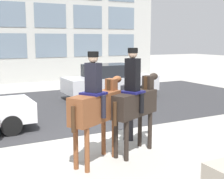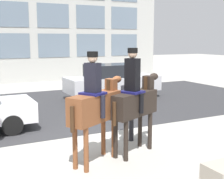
{
  "view_description": "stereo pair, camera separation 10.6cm",
  "coord_description": "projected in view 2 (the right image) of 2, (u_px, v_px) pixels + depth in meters",
  "views": [
    {
      "loc": [
        -3.43,
        -7.79,
        2.82
      ],
      "look_at": [
        0.17,
        -0.88,
        1.56
      ],
      "focal_mm": 50.0,
      "sensor_mm": 36.0,
      "label": 1
    },
    {
      "loc": [
        -3.33,
        -7.84,
        2.82
      ],
      "look_at": [
        0.17,
        -0.88,
        1.56
      ],
      "focal_mm": 50.0,
      "sensor_mm": 36.0,
      "label": 2
    }
  ],
  "objects": [
    {
      "name": "road_surface",
      "position": [
        48.0,
        107.0,
        13.03
      ],
      "size": [
        21.47,
        8.5,
        0.01
      ],
      "color": "#2D2D30",
      "rests_on": "ground_plane"
    },
    {
      "name": "mounted_horse_lead",
      "position": [
        96.0,
        105.0,
        7.03
      ],
      "size": [
        1.71,
        1.15,
        2.56
      ],
      "rotation": [
        0.0,
        0.0,
        0.51
      ],
      "color": "brown",
      "rests_on": "ground_plane"
    },
    {
      "name": "street_car_far_lane",
      "position": [
        112.0,
        81.0,
        15.01
      ],
      "size": [
        4.5,
        1.81,
        1.64
      ],
      "color": "#B7B7BC",
      "rests_on": "ground_plane"
    },
    {
      "name": "mounted_horse_companion",
      "position": [
        135.0,
        100.0,
        7.63
      ],
      "size": [
        1.77,
        1.04,
        2.62
      ],
      "rotation": [
        0.0,
        0.0,
        0.43
      ],
      "color": "black",
      "rests_on": "ground_plane"
    },
    {
      "name": "pedestrian_bystander",
      "position": [
        129.0,
        104.0,
        8.64
      ],
      "size": [
        0.69,
        0.8,
        1.76
      ],
      "rotation": [
        0.0,
        0.0,
        -2.52
      ],
      "color": "#232328",
      "rests_on": "ground_plane"
    },
    {
      "name": "ground_plane",
      "position": [
        93.0,
        140.0,
        8.84
      ],
      "size": [
        80.0,
        80.0,
        0.0
      ],
      "primitive_type": "plane",
      "color": "#9E9B93"
    }
  ]
}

